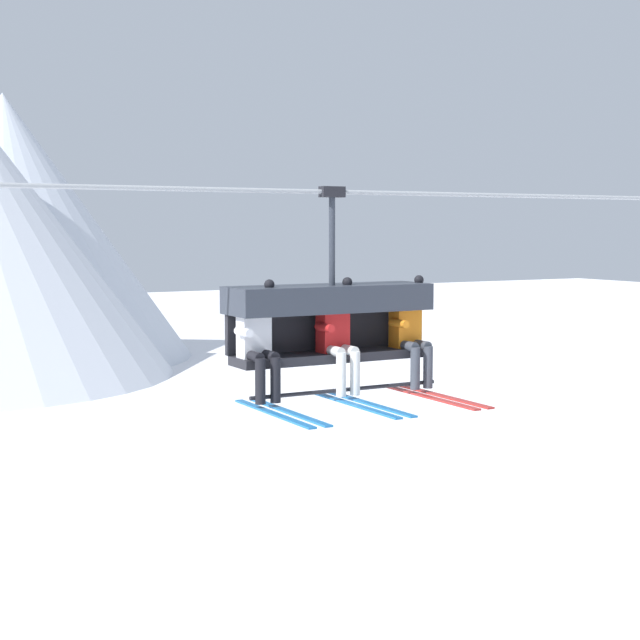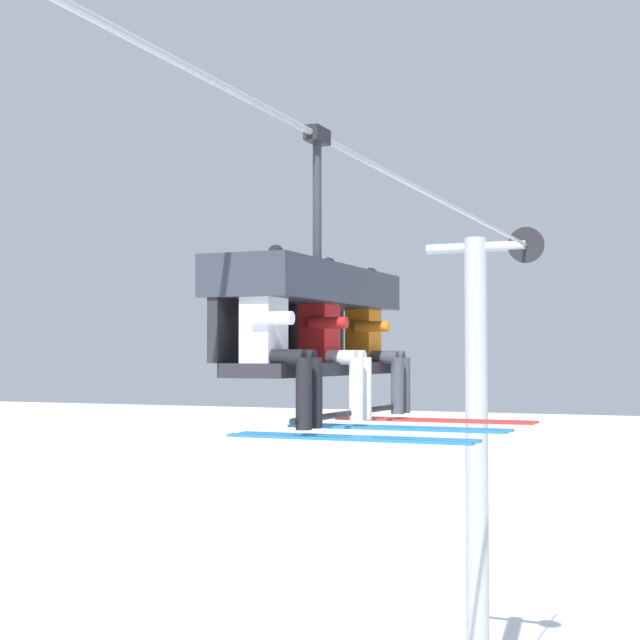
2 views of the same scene
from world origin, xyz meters
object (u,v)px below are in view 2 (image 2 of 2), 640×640
Objects in this scene: chairlift_chair at (308,304)px; lift_tower_far at (478,480)px; skier_red at (334,339)px; skier_orange at (377,340)px; skier_white at (280,336)px.

lift_tower_far is at bearing 4.91° from chairlift_chair.
skier_red and skier_orange have the same top height.
skier_white is 0.97m from skier_red.
skier_white is at bearing 180.00° from skier_orange.
lift_tower_far is at bearing 6.39° from skier_red.
lift_tower_far is 3.49× the size of chairlift_chair.
skier_white is 1.94m from skier_orange.
skier_red is at bearing 180.00° from skier_orange.
chairlift_chair is 1.03m from skier_orange.
chairlift_chair is 1.03m from skier_white.
skier_orange is at bearing 0.00° from skier_red.
chairlift_chair is at bearing 167.59° from skier_orange.
lift_tower_far reaches higher than skier_red.
lift_tower_far reaches higher than skier_orange.
lift_tower_far is 4.86× the size of skier_red.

